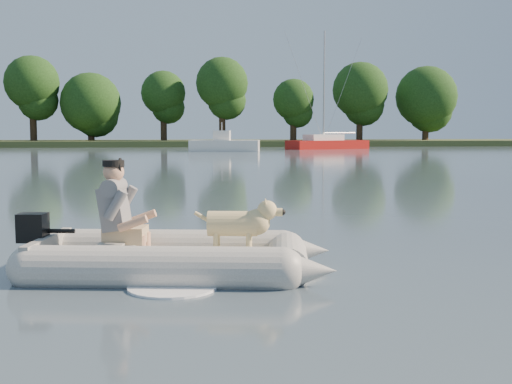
{
  "coord_description": "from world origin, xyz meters",
  "views": [
    {
      "loc": [
        -0.54,
        -7.21,
        1.64
      ],
      "look_at": [
        0.52,
        1.98,
        0.75
      ],
      "focal_mm": 45.0,
      "sensor_mm": 36.0,
      "label": 1
    }
  ],
  "objects": [
    {
      "name": "man",
      "position": [
        -1.31,
        0.28,
        0.78
      ],
      "size": [
        0.82,
        0.73,
        1.08
      ],
      "primitive_type": null,
      "rotation": [
        0.0,
        0.0,
        -0.16
      ],
      "color": "slate",
      "rests_on": "dinghy"
    },
    {
      "name": "outboard_motor",
      "position": [
        -2.27,
        0.38,
        0.31
      ],
      "size": [
        0.46,
        0.35,
        0.79
      ],
      "primitive_type": null,
      "rotation": [
        0.0,
        0.0,
        -0.16
      ],
      "color": "black",
      "rests_on": "dinghy"
    },
    {
      "name": "dog",
      "position": [
        0.03,
        0.07,
        0.52
      ],
      "size": [
        0.98,
        0.47,
        0.62
      ],
      "primitive_type": null,
      "rotation": [
        0.0,
        0.0,
        -0.16
      ],
      "color": "tan",
      "rests_on": "dinghy"
    },
    {
      "name": "water",
      "position": [
        0.0,
        0.0,
        0.0
      ],
      "size": [
        160.0,
        160.0,
        0.0
      ],
      "primitive_type": "plane",
      "color": "#4F626B",
      "rests_on": "ground"
    },
    {
      "name": "treeline",
      "position": [
        -3.71,
        61.11,
        5.48
      ],
      "size": [
        71.02,
        7.35,
        9.27
      ],
      "color": "#332316",
      "rests_on": "shore_bank"
    },
    {
      "name": "shore_bank",
      "position": [
        0.0,
        62.0,
        0.25
      ],
      "size": [
        160.0,
        12.0,
        0.7
      ],
      "primitive_type": "cube",
      "color": "#47512D",
      "rests_on": "water"
    },
    {
      "name": "motorboat",
      "position": [
        2.85,
        43.82,
        1.09
      ],
      "size": [
        5.99,
        3.19,
        2.4
      ],
      "primitive_type": null,
      "rotation": [
        0.0,
        0.0,
        -0.18
      ],
      "color": "white",
      "rests_on": "water"
    },
    {
      "name": "sailboat",
      "position": [
        12.36,
        49.02,
        0.46
      ],
      "size": [
        7.93,
        5.21,
        10.53
      ],
      "rotation": [
        0.0,
        0.0,
        0.42
      ],
      "color": "#A41712",
      "rests_on": "water"
    },
    {
      "name": "dinghy",
      "position": [
        -0.62,
        0.12,
        0.59
      ],
      "size": [
        5.11,
        3.91,
        1.39
      ],
      "primitive_type": null,
      "rotation": [
        0.0,
        0.0,
        -0.16
      ],
      "color": "#989893",
      "rests_on": "water"
    }
  ]
}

